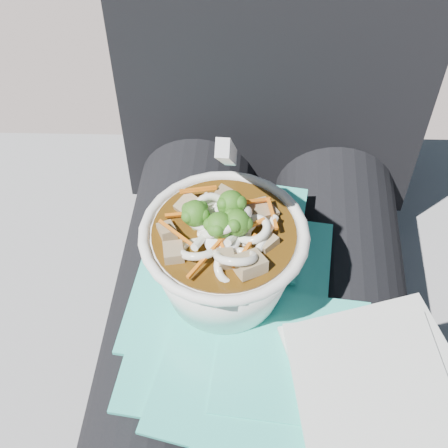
# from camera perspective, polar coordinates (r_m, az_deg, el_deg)

# --- Properties ---
(stone_ledge) EXTENTS (1.03, 0.56, 0.48)m
(stone_ledge) POSITION_cam_1_polar(r_m,az_deg,el_deg) (0.98, 2.71, -12.69)
(stone_ledge) COLOR gray
(stone_ledge) RESTS_ON ground
(lap) EXTENTS (0.31, 0.48, 0.14)m
(lap) POSITION_cam_1_polar(r_m,az_deg,el_deg) (0.63, 3.01, -11.69)
(lap) COLOR black
(lap) RESTS_ON stone_ledge
(person_body) EXTENTS (0.34, 0.94, 1.02)m
(person_body) POSITION_cam_1_polar(r_m,az_deg,el_deg) (0.67, 3.48, -3.88)
(person_body) COLOR black
(person_body) RESTS_ON ground
(plastic_bag) EXTENTS (0.26, 0.37, 0.01)m
(plastic_bag) POSITION_cam_1_polar(r_m,az_deg,el_deg) (0.55, 2.66, -10.62)
(plastic_bag) COLOR #30CAB5
(plastic_bag) RESTS_ON lap
(napkins) EXTENTS (0.17, 0.17, 0.01)m
(napkins) POSITION_cam_1_polar(r_m,az_deg,el_deg) (0.53, 13.86, -13.73)
(napkins) COLOR silver
(napkins) RESTS_ON plastic_bag
(udon_bowl) EXTENTS (0.15, 0.16, 0.18)m
(udon_bowl) POSITION_cam_1_polar(r_m,az_deg,el_deg) (0.53, -0.01, -2.53)
(udon_bowl) COLOR white
(udon_bowl) RESTS_ON plastic_bag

